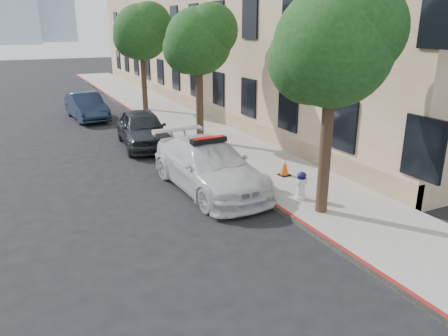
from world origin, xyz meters
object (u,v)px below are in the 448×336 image
(parked_car_far, at_px, (86,106))
(parked_car_mid, at_px, (142,129))
(traffic_cone, at_px, (285,166))
(police_car, at_px, (209,166))
(fire_hydrant, at_px, (301,186))

(parked_car_far, bearing_deg, parked_car_mid, -84.56)
(parked_car_far, distance_m, traffic_cone, 13.17)
(parked_car_far, bearing_deg, police_car, -87.30)
(parked_car_far, relative_size, traffic_cone, 6.30)
(parked_car_far, bearing_deg, fire_hydrant, -81.45)
(parked_car_far, height_order, traffic_cone, parked_car_far)
(fire_hydrant, bearing_deg, police_car, 132.67)
(police_car, relative_size, parked_car_mid, 1.20)
(traffic_cone, bearing_deg, fire_hydrant, -110.58)
(parked_car_mid, height_order, parked_car_far, parked_car_mid)
(parked_car_mid, distance_m, parked_car_far, 6.62)
(police_car, relative_size, fire_hydrant, 6.51)
(parked_car_far, bearing_deg, traffic_cone, -76.59)
(police_car, height_order, parked_car_mid, police_car)
(parked_car_far, relative_size, fire_hydrant, 5.25)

